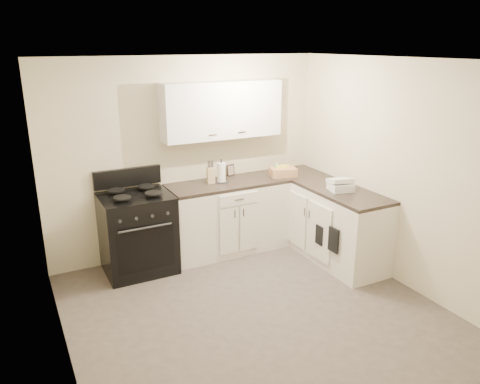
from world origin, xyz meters
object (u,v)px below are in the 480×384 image
paper_towel (221,172)px  knife_block (211,175)px  wicker_basket (283,172)px  countertop_grill (341,187)px  stove (138,234)px

paper_towel → knife_block: bearing=173.9°
wicker_basket → countertop_grill: (0.27, -0.86, -0.01)m
wicker_basket → paper_towel: bearing=171.6°
stove → countertop_grill: 2.50m
knife_block → paper_towel: (0.14, -0.02, 0.02)m
stove → knife_block: knife_block is taller
paper_towel → stove: bearing=-176.7°
knife_block → stove: bearing=-164.5°
wicker_basket → stove: bearing=178.3°
stove → wicker_basket: size_ratio=2.91×
paper_towel → wicker_basket: (0.85, -0.13, -0.07)m
paper_towel → wicker_basket: 0.86m
stove → knife_block: 1.16m
knife_block → wicker_basket: bearing=2.7°
stove → countertop_grill: bearing=-22.1°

